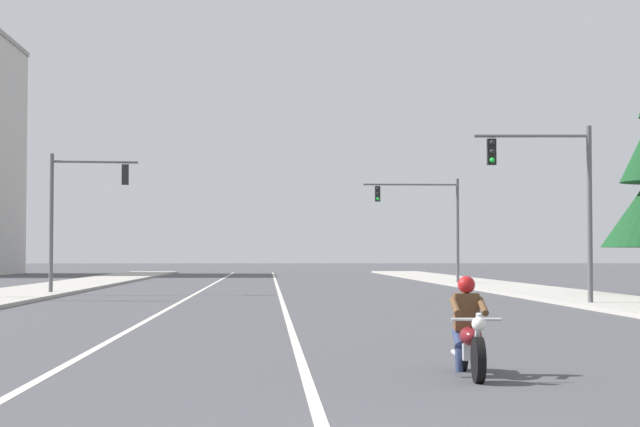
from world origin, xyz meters
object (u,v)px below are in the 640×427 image
object	(u,v)px
traffic_signal_mid_right	(430,214)
traffic_signal_near_right	(557,188)
motorcycle_with_rider	(469,336)
traffic_signal_near_left	(76,203)

from	to	relation	value
traffic_signal_mid_right	traffic_signal_near_right	bearing A→B (deg)	-88.99
traffic_signal_near_right	traffic_signal_mid_right	distance (m)	25.24
motorcycle_with_rider	traffic_signal_near_right	bearing A→B (deg)	70.92
motorcycle_with_rider	traffic_signal_near_right	xyz separation A→B (m)	(6.99, 20.20, 3.46)
motorcycle_with_rider	traffic_signal_near_left	bearing A→B (deg)	109.95
traffic_signal_near_right	traffic_signal_near_left	world-z (taller)	same
traffic_signal_near_left	traffic_signal_mid_right	size ratio (longest dim) A/B	1.00
traffic_signal_near_right	traffic_signal_mid_right	world-z (taller)	same
traffic_signal_near_right	traffic_signal_near_left	distance (m)	21.37
traffic_signal_near_right	traffic_signal_mid_right	xyz separation A→B (m)	(-0.45, 25.24, 0.10)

